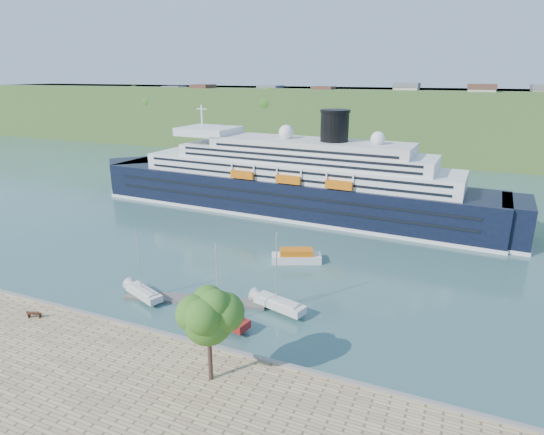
{
  "coord_description": "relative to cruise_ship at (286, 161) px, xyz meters",
  "views": [
    {
      "loc": [
        32.68,
        -37.33,
        29.68
      ],
      "look_at": [
        3.8,
        30.0,
        6.41
      ],
      "focal_mm": 30.0,
      "sensor_mm": 36.0,
      "label": 1
    }
  ],
  "objects": [
    {
      "name": "sailboat_white_near",
      "position": [
        -2.52,
        -46.48,
        -6.68
      ],
      "size": [
        7.6,
        4.62,
        9.51
      ],
      "primitive_type": null,
      "rotation": [
        0.0,
        0.0,
        -0.38
      ],
      "color": "silver",
      "rests_on": "ground"
    },
    {
      "name": "sailboat_white_far",
      "position": [
        15.89,
        -42.25,
        -6.28
      ],
      "size": [
        8.29,
        4.29,
        10.32
      ],
      "primitive_type": null,
      "rotation": [
        0.0,
        0.0,
        -0.27
      ],
      "color": "silver",
      "rests_on": "ground"
    },
    {
      "name": "park_bench",
      "position": [
        -10.65,
        -57.14,
        -9.91
      ],
      "size": [
        1.77,
        1.23,
        1.05
      ],
      "primitive_type": null,
      "rotation": [
        0.0,
        0.0,
        0.38
      ],
      "color": "#472314",
      "rests_on": "promenade"
    },
    {
      "name": "cruise_ship",
      "position": [
        0.0,
        0.0,
        0.0
      ],
      "size": [
        102.43,
        19.46,
        22.87
      ],
      "primitive_type": null,
      "rotation": [
        0.0,
        0.0,
        -0.05
      ],
      "color": "black",
      "rests_on": "ground"
    },
    {
      "name": "far_hillside",
      "position": [
        3.12,
        91.14,
        0.56
      ],
      "size": [
        400.0,
        50.0,
        24.0
      ],
      "primitive_type": "cube",
      "color": "#3D6126",
      "rests_on": "ground"
    },
    {
      "name": "tender_launch",
      "position": [
        12.19,
        -26.01,
        -10.31
      ],
      "size": [
        8.58,
        5.86,
        2.25
      ],
      "primitive_type": null,
      "rotation": [
        0.0,
        0.0,
        0.42
      ],
      "color": "#D3640C",
      "rests_on": "ground"
    },
    {
      "name": "quay_coping",
      "position": [
        3.12,
        -54.06,
        -10.29
      ],
      "size": [
        220.0,
        0.5,
        0.3
      ],
      "primitive_type": "cube",
      "color": "slate",
      "rests_on": "promenade"
    },
    {
      "name": "ground",
      "position": [
        3.12,
        -53.86,
        -11.44
      ],
      "size": [
        400.0,
        400.0,
        0.0
      ],
      "primitive_type": "plane",
      "color": "#2E5350",
      "rests_on": "ground"
    },
    {
      "name": "floating_pontoon",
      "position": [
        4.2,
        -44.18,
        -11.22
      ],
      "size": [
        19.54,
        7.18,
        0.43
      ],
      "primitive_type": null,
      "rotation": [
        0.0,
        0.0,
        0.25
      ],
      "color": "#68635D",
      "rests_on": "ground"
    },
    {
      "name": "sailboat_red",
      "position": [
        10.8,
        -48.39,
        -6.24
      ],
      "size": [
        8.33,
        3.84,
        10.39
      ],
      "primitive_type": null,
      "rotation": [
        0.0,
        0.0,
        -0.21
      ],
      "color": "maroon",
      "rests_on": "ground"
    },
    {
      "name": "promenade_tree",
      "position": [
        15.38,
        -58.83,
        -5.1
      ],
      "size": [
        6.45,
        6.45,
        10.68
      ],
      "primitive_type": null,
      "color": "#296A1C",
      "rests_on": "promenade"
    }
  ]
}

